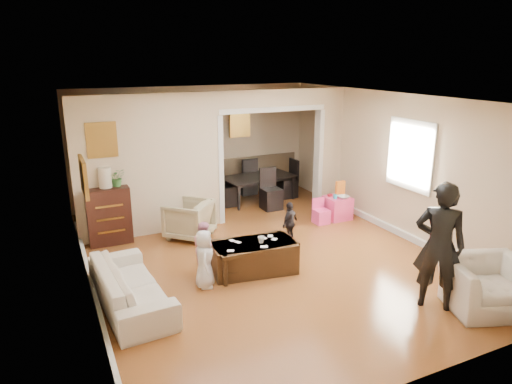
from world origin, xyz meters
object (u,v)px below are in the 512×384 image
armchair_front (487,285)px  cyan_cup (335,197)px  table_lamp (105,178)px  child_toddler (290,223)px  coffee_table (254,257)px  child_kneel_b (204,247)px  adult_person (439,246)px  play_table (337,208)px  coffee_cup (261,240)px  dresser (109,215)px  sofa (130,285)px  armchair_back (189,219)px  child_kneel_a (204,259)px  dining_table (258,189)px

armchair_front → cyan_cup: armchair_front is taller
table_lamp → child_toddler: size_ratio=0.47×
armchair_front → coffee_table: (-2.31, 2.29, -0.10)m
table_lamp → child_kneel_b: table_lamp is taller
adult_person → child_toddler: adult_person is taller
table_lamp → play_table: bearing=-8.7°
coffee_table → play_table: 2.97m
coffee_table → cyan_cup: cyan_cup is taller
cyan_cup → child_toddler: (-1.43, -0.68, -0.11)m
table_lamp → coffee_cup: (1.94, -2.21, -0.68)m
armchair_front → table_lamp: bearing=153.6°
dresser → child_toddler: 3.22m
table_lamp → coffee_table: table_lamp is taller
cyan_cup → armchair_front: bearing=-92.6°
sofa → play_table: size_ratio=4.05×
sofa → cyan_cup: (4.39, 1.64, 0.22)m
armchair_back → cyan_cup: armchair_back is taller
armchair_front → child_toddler: child_toddler is taller
child_kneel_b → coffee_table: bearing=-124.2°
sofa → child_kneel_b: 1.32m
table_lamp → child_kneel_b: bearing=-58.4°
sofa → child_toddler: bearing=-75.9°
armchair_back → adult_person: 4.37m
cyan_cup → adult_person: (-0.74, -3.38, 0.37)m
adult_person → child_kneel_a: (-2.58, 1.81, -0.43)m
sofa → adult_person: 4.09m
child_kneel_b → child_toddler: size_ratio=1.07×
armchair_front → dining_table: 5.58m
armchair_back → cyan_cup: 2.98m
armchair_front → cyan_cup: bearing=108.0°
coffee_table → child_toddler: child_toddler is taller
sofa → child_kneel_b: (1.21, 0.51, 0.13)m
coffee_cup → dining_table: dining_table is taller
dining_table → child_toddler: bearing=-111.3°
sofa → table_lamp: table_lamp is taller
dresser → play_table: (4.42, -0.68, -0.28)m
coffee_cup → child_kneel_a: size_ratio=0.12×
dresser → child_kneel_b: dresser is taller
coffee_cup → armchair_back: bearing=107.7°
child_kneel_b → child_toddler: 1.81m
table_lamp → adult_person: adult_person is taller
play_table → dining_table: bearing=118.3°
play_table → coffee_table: bearing=-150.2°
dining_table → adult_person: adult_person is taller
armchair_back → child_kneel_a: 1.97m
coffee_cup → cyan_cup: size_ratio=1.32×
coffee_cup → child_kneel_b: size_ratio=0.13×
armchair_front → child_toddler: (-1.26, 3.04, 0.05)m
coffee_cup → armchair_front: bearing=-45.4°
dresser → child_toddler: (2.89, -1.41, -0.13)m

